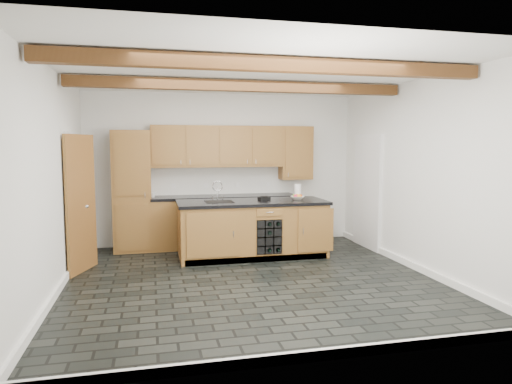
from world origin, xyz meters
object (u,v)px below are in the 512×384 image
kitchen_scale (264,198)px  paper_towel (298,191)px  fruit_bowl (297,198)px  island (253,229)px

kitchen_scale → paper_towel: bearing=-21.0°
fruit_bowl → paper_towel: size_ratio=0.92×
island → kitchen_scale: size_ratio=11.04×
island → paper_towel: paper_towel is taller
island → kitchen_scale: 0.55m
kitchen_scale → fruit_bowl: (0.56, -0.07, -0.00)m
island → paper_towel: size_ratio=9.69×
kitchen_scale → paper_towel: (0.60, 0.01, 0.10)m
kitchen_scale → paper_towel: 0.60m
paper_towel → fruit_bowl: bearing=-112.0°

